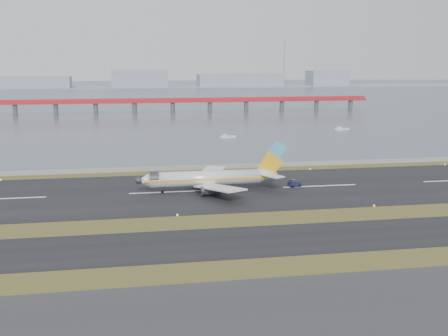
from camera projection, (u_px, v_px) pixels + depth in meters
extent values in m
plane|color=#3F4A1A|center=(181.00, 226.00, 113.07)|extent=(1000.00, 1000.00, 0.00)
cube|color=black|center=(188.00, 245.00, 101.45)|extent=(1000.00, 18.00, 0.10)
cube|color=black|center=(169.00, 192.00, 142.07)|extent=(1000.00, 45.00, 0.10)
cube|color=gray|center=(161.00, 169.00, 171.00)|extent=(1000.00, 2.50, 1.00)
cube|color=#41505D|center=(134.00, 95.00, 557.93)|extent=(1400.00, 800.00, 1.30)
cube|color=#B31E27|center=(173.00, 101.00, 356.87)|extent=(260.00, 5.00, 1.60)
cube|color=#B31E27|center=(173.00, 99.00, 356.59)|extent=(260.00, 0.40, 1.40)
cylinder|color=#4C4C51|center=(15.00, 111.00, 341.22)|extent=(2.80, 2.80, 7.00)
cylinder|color=#4C4C51|center=(173.00, 108.00, 357.72)|extent=(2.80, 2.80, 7.00)
cylinder|color=#4C4C51|center=(316.00, 106.00, 374.22)|extent=(2.80, 2.80, 7.00)
cube|color=#8D95A6|center=(132.00, 87.00, 712.67)|extent=(1400.00, 80.00, 1.00)
cube|color=#8D95A6|center=(33.00, 82.00, 690.73)|extent=(90.00, 35.00, 14.00)
cube|color=#8D95A6|center=(140.00, 78.00, 712.32)|extent=(70.00, 35.00, 22.00)
cube|color=#8D95A6|center=(240.00, 80.00, 735.23)|extent=(110.00, 35.00, 16.00)
cube|color=#8D95A6|center=(327.00, 78.00, 755.48)|extent=(50.00, 35.00, 20.00)
cylinder|color=#8D95A6|center=(284.00, 63.00, 741.42)|extent=(1.80, 1.80, 60.00)
cylinder|color=silver|center=(206.00, 178.00, 142.26)|extent=(28.00, 3.80, 3.80)
cone|color=silver|center=(144.00, 180.00, 139.58)|extent=(3.20, 3.80, 3.80)
cone|color=silver|center=(268.00, 175.00, 144.99)|extent=(5.00, 3.80, 3.80)
cube|color=yellow|center=(207.00, 180.00, 140.40)|extent=(31.00, 0.06, 0.45)
cube|color=yellow|center=(204.00, 177.00, 144.11)|extent=(31.00, 0.06, 0.45)
cube|color=silver|center=(220.00, 188.00, 134.55)|extent=(11.31, 15.89, 1.66)
cube|color=silver|center=(209.00, 174.00, 150.99)|extent=(11.31, 15.89, 1.66)
cylinder|color=#323136|center=(211.00, 191.00, 136.90)|extent=(4.20, 2.10, 2.10)
cylinder|color=#323136|center=(204.00, 181.00, 148.50)|extent=(4.20, 2.10, 2.10)
cube|color=yellow|center=(271.00, 164.00, 144.58)|extent=(6.80, 0.35, 6.85)
cube|color=#49AECE|center=(278.00, 149.00, 144.21)|extent=(4.85, 0.37, 4.90)
cube|color=silver|center=(272.00, 176.00, 141.27)|extent=(5.64, 6.80, 0.22)
cube|color=silver|center=(265.00, 170.00, 148.62)|extent=(5.64, 6.80, 0.22)
cylinder|color=black|center=(162.00, 192.00, 140.94)|extent=(0.80, 0.28, 0.80)
cylinder|color=black|center=(213.00, 192.00, 140.36)|extent=(1.00, 0.38, 1.00)
cylinder|color=black|center=(210.00, 187.00, 145.78)|extent=(1.00, 0.38, 1.00)
cube|color=#141838|center=(295.00, 184.00, 148.06)|extent=(3.46, 2.36, 1.19)
cube|color=#323136|center=(293.00, 181.00, 147.77)|extent=(1.65, 1.73, 0.70)
cylinder|color=black|center=(292.00, 187.00, 147.05)|extent=(0.74, 0.43, 0.70)
cylinder|color=black|center=(289.00, 185.00, 148.51)|extent=(0.74, 0.43, 0.70)
cylinder|color=black|center=(300.00, 186.00, 147.82)|extent=(0.74, 0.43, 0.70)
cylinder|color=black|center=(297.00, 185.00, 149.28)|extent=(0.74, 0.43, 0.70)
cube|color=white|center=(228.00, 137.00, 242.68)|extent=(7.44, 3.73, 0.92)
cube|color=white|center=(225.00, 135.00, 241.96)|extent=(2.34, 2.03, 0.92)
cube|color=white|center=(342.00, 129.00, 269.75)|extent=(7.81, 4.23, 0.96)
cube|color=white|center=(339.00, 128.00, 268.92)|extent=(2.51, 2.21, 0.96)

